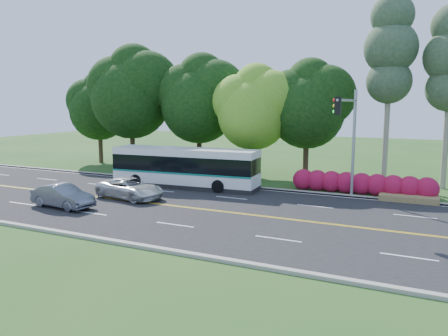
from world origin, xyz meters
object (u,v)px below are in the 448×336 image
at_px(transit_bus, 185,168).
at_px(suv, 130,188).
at_px(traffic_signal, 349,128).
at_px(sedan, 63,196).

xyz_separation_m(transit_bus, suv, (-1.26, -4.88, -0.76)).
bearing_deg(suv, traffic_signal, -60.93).
bearing_deg(transit_bus, suv, -108.59).
height_order(sedan, suv, sedan).
height_order(traffic_signal, transit_bus, traffic_signal).
xyz_separation_m(traffic_signal, transit_bus, (-11.64, 0.04, -3.23)).
relative_size(transit_bus, sedan, 2.69).
bearing_deg(traffic_signal, sedan, -150.17).
bearing_deg(sedan, traffic_signal, -55.44).
distance_m(transit_bus, sedan, 9.24).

